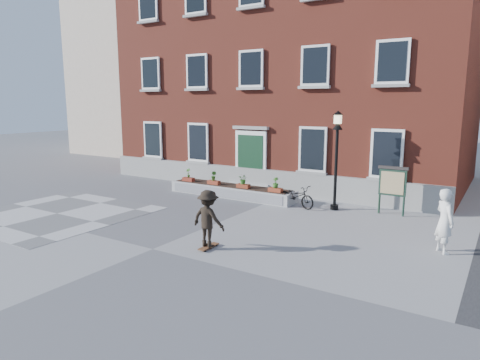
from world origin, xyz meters
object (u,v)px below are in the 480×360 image
Objects in this scene: notice_board at (393,182)px; skateboarder at (208,219)px; bicycle at (296,196)px; lamp_post at (337,147)px; bystander at (445,221)px.

skateboarder is at bearing -117.74° from notice_board.
bicycle is 2.59m from lamp_post.
lamp_post is 2.50m from notice_board.
bystander is at bearing 29.59° from skateboarder.
skateboarder is (-3.60, -6.84, -0.35)m from notice_board.
bicycle is 6.45m from bystander.
notice_board reaches higher than bicycle.
bicycle is 1.00× the size of skateboarder.
bystander is 1.06× the size of skateboarder.
bicycle is at bearing 25.24° from bystander.
bystander reaches higher than skateboarder.
skateboarder is at bearing -166.66° from bicycle.
bicycle is 6.02m from skateboarder.
lamp_post is 6.83m from skateboarder.
bystander is at bearing -35.66° from lamp_post.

